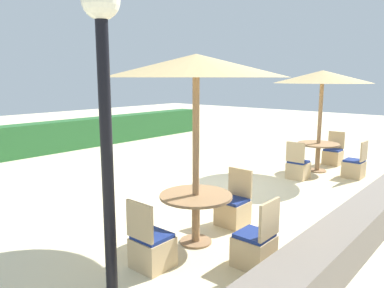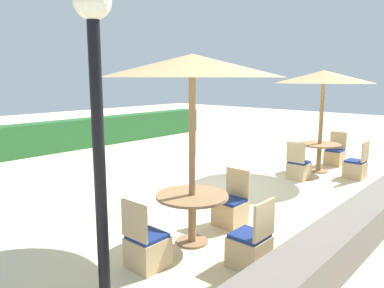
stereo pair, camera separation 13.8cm
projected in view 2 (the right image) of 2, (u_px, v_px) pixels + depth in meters
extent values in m
plane|color=beige|center=(212.00, 186.00, 8.58)|extent=(40.00, 40.00, 0.00)
cube|color=#28602D|center=(64.00, 136.00, 12.70)|extent=(13.00, 0.70, 1.01)
cube|color=slate|center=(376.00, 210.00, 6.24)|extent=(10.00, 0.56, 0.54)
cylinder|color=black|center=(100.00, 174.00, 3.71)|extent=(0.12, 0.12, 3.00)
sphere|color=silver|center=(92.00, 0.00, 3.42)|extent=(0.36, 0.36, 0.36)
cylinder|color=#93704C|center=(321.00, 124.00, 9.65)|extent=(0.10, 0.10, 2.55)
cone|color=tan|center=(324.00, 77.00, 9.44)|extent=(2.45, 2.45, 0.32)
cylinder|color=#93704C|center=(318.00, 171.00, 9.87)|extent=(0.48, 0.48, 0.03)
cylinder|color=#93704C|center=(319.00, 158.00, 9.81)|extent=(0.12, 0.12, 0.71)
cylinder|color=#93704C|center=(320.00, 144.00, 9.74)|extent=(1.06, 1.06, 0.04)
cube|color=tan|center=(334.00, 158.00, 10.58)|extent=(0.46, 0.46, 0.40)
cube|color=navy|center=(335.00, 150.00, 10.54)|extent=(0.42, 0.42, 0.05)
cube|color=tan|center=(338.00, 140.00, 10.65)|extent=(0.04, 0.46, 0.48)
cube|color=tan|center=(299.00, 171.00, 9.11)|extent=(0.46, 0.46, 0.40)
cube|color=navy|center=(299.00, 162.00, 9.07)|extent=(0.42, 0.42, 0.05)
cube|color=tan|center=(296.00, 153.00, 8.87)|extent=(0.04, 0.46, 0.48)
cube|color=tan|center=(355.00, 170.00, 9.20)|extent=(0.46, 0.46, 0.40)
cube|color=navy|center=(355.00, 161.00, 9.16)|extent=(0.42, 0.42, 0.05)
cube|color=tan|center=(365.00, 152.00, 8.98)|extent=(0.46, 0.04, 0.48)
cylinder|color=#93704C|center=(192.00, 155.00, 5.39)|extent=(0.10, 0.10, 2.69)
cone|color=tan|center=(192.00, 66.00, 5.17)|extent=(2.58, 2.58, 0.32)
cylinder|color=#93704C|center=(192.00, 241.00, 5.63)|extent=(0.48, 0.48, 0.03)
cylinder|color=#93704C|center=(192.00, 220.00, 5.57)|extent=(0.12, 0.12, 0.71)
cylinder|color=#93704C|center=(192.00, 196.00, 5.50)|extent=(1.07, 1.07, 0.04)
cube|color=tan|center=(249.00, 251.00, 4.90)|extent=(0.46, 0.46, 0.40)
cube|color=navy|center=(249.00, 235.00, 4.86)|extent=(0.42, 0.42, 0.05)
cube|color=tan|center=(264.00, 220.00, 4.67)|extent=(0.46, 0.04, 0.48)
cube|color=tan|center=(230.00, 213.00, 6.27)|extent=(0.46, 0.46, 0.40)
cube|color=navy|center=(230.00, 200.00, 6.23)|extent=(0.42, 0.42, 0.05)
cube|color=tan|center=(238.00, 182.00, 6.34)|extent=(0.04, 0.46, 0.48)
cube|color=tan|center=(148.00, 252.00, 4.88)|extent=(0.46, 0.46, 0.40)
cube|color=navy|center=(147.00, 236.00, 4.84)|extent=(0.42, 0.42, 0.05)
cube|color=tan|center=(134.00, 221.00, 4.64)|extent=(0.04, 0.46, 0.48)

